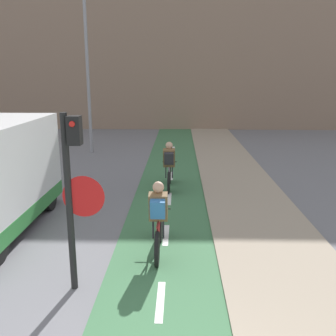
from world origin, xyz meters
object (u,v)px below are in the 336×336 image
object	(u,v)px
traffic_light_pole	(73,184)
cyclist_far	(169,167)
cyclist_near	(158,220)
street_lamp_far	(87,50)

from	to	relation	value
traffic_light_pole	cyclist_far	size ratio (longest dim) A/B	1.75
traffic_light_pole	cyclist_far	world-z (taller)	traffic_light_pole
cyclist_near	cyclist_far	xyz separation A→B (m)	(0.09, 4.40, -0.00)
street_lamp_far	cyclist_near	bearing A→B (deg)	-69.95
traffic_light_pole	street_lamp_far	xyz separation A→B (m)	(-2.39, 11.25, 2.71)
traffic_light_pole	cyclist_near	distance (m)	2.10
street_lamp_far	cyclist_far	bearing A→B (deg)	-56.21
street_lamp_far	cyclist_far	size ratio (longest dim) A/B	4.48
cyclist_near	cyclist_far	distance (m)	4.40
traffic_light_pole	street_lamp_far	size ratio (longest dim) A/B	0.39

